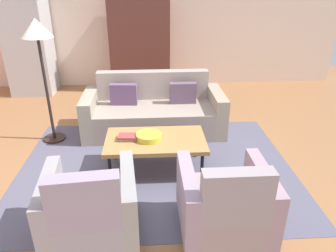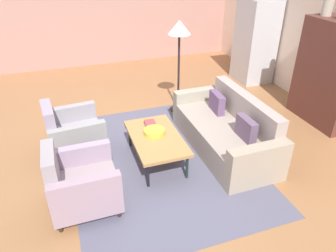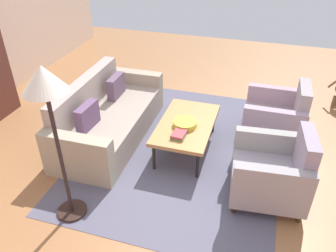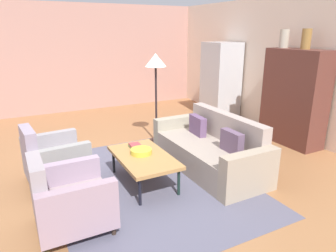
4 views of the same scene
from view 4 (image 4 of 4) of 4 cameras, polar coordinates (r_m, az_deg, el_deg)
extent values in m
plane|color=#98663E|center=(4.85, -6.91, -8.78)|extent=(10.54, 10.54, 0.00)
cube|color=beige|center=(6.59, 24.09, 9.60)|extent=(8.79, 0.12, 2.80)
cube|color=tan|center=(8.64, -17.89, 11.79)|extent=(0.12, 7.27, 2.80)
cube|color=#565467|center=(4.58, -3.88, -10.29)|extent=(3.40, 2.60, 0.01)
cube|color=gray|center=(4.95, 7.31, -5.51)|extent=(1.75, 0.92, 0.42)
cube|color=#A19088|center=(5.08, 10.73, -2.43)|extent=(1.74, 0.20, 0.86)
cube|color=gray|center=(4.24, 14.89, -8.61)|extent=(0.19, 0.90, 0.62)
cube|color=gray|center=(5.67, 1.78, -1.27)|extent=(0.19, 0.90, 0.62)
cube|color=#604A61|center=(4.55, 11.77, -2.88)|extent=(0.40, 0.12, 0.32)
cube|color=#624769|center=(5.23, 5.53, 0.11)|extent=(0.41, 0.15, 0.32)
cylinder|color=black|center=(5.02, -3.96, -5.34)|extent=(0.04, 0.04, 0.38)
cylinder|color=black|center=(4.16, 2.01, -10.39)|extent=(0.04, 0.04, 0.38)
cylinder|color=black|center=(4.85, -10.07, -6.46)|extent=(0.04, 0.04, 0.38)
cylinder|color=black|center=(3.95, -5.26, -12.10)|extent=(0.04, 0.04, 0.38)
cube|color=#A97943|center=(4.39, -4.59, -5.79)|extent=(1.20, 0.70, 0.05)
cylinder|color=#331D15|center=(5.19, -16.93, -6.99)|extent=(0.05, 0.05, 0.10)
cylinder|color=#2E2018|center=(4.60, -14.48, -10.06)|extent=(0.05, 0.05, 0.10)
cylinder|color=#392D12|center=(5.08, -24.35, -8.41)|extent=(0.05, 0.05, 0.10)
cylinder|color=#2C2814|center=(4.47, -22.90, -11.79)|extent=(0.05, 0.05, 0.10)
cube|color=gray|center=(4.74, -19.92, -7.06)|extent=(0.63, 0.85, 0.30)
cube|color=gray|center=(4.60, -24.21, -5.08)|extent=(0.57, 0.19, 0.78)
cube|color=gray|center=(5.00, -20.99, -4.27)|extent=(0.19, 0.81, 0.56)
cube|color=gray|center=(4.38, -19.03, -7.13)|extent=(0.19, 0.81, 0.56)
cylinder|color=#342714|center=(4.12, -13.09, -13.40)|extent=(0.05, 0.05, 0.10)
cylinder|color=#2E211B|center=(3.57, -10.05, -18.56)|extent=(0.05, 0.05, 0.10)
cylinder|color=black|center=(4.04, -22.74, -15.06)|extent=(0.05, 0.05, 0.10)
cylinder|color=#2D2513|center=(3.48, -21.48, -20.72)|extent=(0.05, 0.05, 0.10)
cube|color=gray|center=(3.68, -17.13, -14.21)|extent=(0.57, 0.80, 0.30)
cube|color=gray|center=(3.53, -22.83, -11.76)|extent=(0.56, 0.14, 0.78)
cube|color=gray|center=(3.91, -18.30, -10.14)|extent=(0.13, 0.80, 0.56)
cube|color=gray|center=(3.32, -16.13, -15.16)|extent=(0.13, 0.80, 0.56)
cylinder|color=gold|center=(4.43, -5.01, -4.72)|extent=(0.31, 0.31, 0.07)
cube|color=#556B43|center=(4.65, -6.04, -3.96)|extent=(0.26, 0.17, 0.02)
cube|color=#953A3F|center=(4.64, -6.05, -3.66)|extent=(0.25, 0.18, 0.03)
cube|color=#582E26|center=(6.32, 22.41, 4.89)|extent=(1.20, 0.50, 1.80)
cube|color=#3D3614|center=(6.70, 21.92, 5.61)|extent=(0.56, 0.01, 1.51)
cube|color=#4C3316|center=(6.33, 25.97, 4.48)|extent=(0.56, 0.01, 1.51)
cylinder|color=#B3A995|center=(6.46, 20.79, 14.96)|extent=(0.17, 0.17, 0.34)
cylinder|color=olive|center=(6.13, 24.32, 14.54)|extent=(0.17, 0.17, 0.35)
cube|color=#B7BABF|center=(7.80, 9.75, 8.32)|extent=(0.80, 0.70, 1.85)
cylinder|color=#99999E|center=(7.98, 12.15, 9.06)|extent=(0.02, 0.02, 0.70)
cylinder|color=black|center=(6.13, -2.14, -2.74)|extent=(0.32, 0.32, 0.03)
cylinder|color=black|center=(5.92, -2.22, 4.00)|extent=(0.04, 0.04, 1.45)
cone|color=silver|center=(5.78, -2.32, 12.17)|extent=(0.40, 0.40, 0.24)
camera|label=1|loc=(4.21, -55.20, 11.14)|focal=34.17mm
camera|label=2|loc=(0.85, 93.71, 62.59)|focal=33.71mm
camera|label=3|loc=(7.44, -23.72, 21.22)|focal=35.83mm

